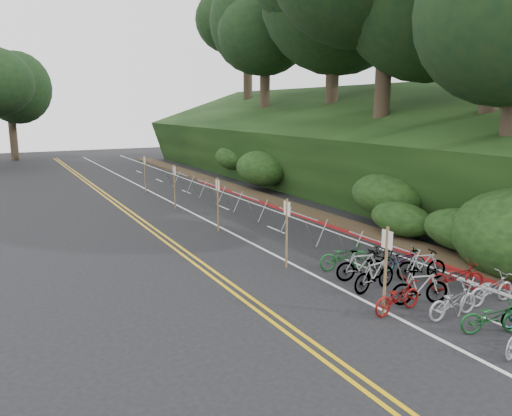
{
  "coord_description": "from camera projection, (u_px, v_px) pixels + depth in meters",
  "views": [
    {
      "loc": [
        -8.39,
        -9.54,
        5.65
      ],
      "look_at": [
        1.67,
        9.3,
        1.3
      ],
      "focal_mm": 35.0,
      "sensor_mm": 36.0,
      "label": 1
    }
  ],
  "objects": [
    {
      "name": "ground",
      "position": [
        365.0,
        323.0,
        13.25
      ],
      "size": [
        120.0,
        120.0,
        0.0
      ],
      "primitive_type": "plane",
      "color": "black",
      "rests_on": "ground"
    },
    {
      "name": "road_markings",
      "position": [
        227.0,
        235.0,
        22.27
      ],
      "size": [
        7.47,
        80.0,
        0.01
      ],
      "color": "gold",
      "rests_on": "ground"
    },
    {
      "name": "red_curb",
      "position": [
        299.0,
        215.0,
        26.24
      ],
      "size": [
        0.25,
        28.0,
        0.1
      ],
      "primitive_type": "cube",
      "color": "maroon",
      "rests_on": "ground"
    },
    {
      "name": "embankment",
      "position": [
        332.0,
        151.0,
        35.18
      ],
      "size": [
        14.3,
        48.14,
        9.11
      ],
      "color": "black",
      "rests_on": "ground"
    },
    {
      "name": "tree_cluster",
      "position": [
        273.0,
        9.0,
        34.36
      ],
      "size": [
        33.17,
        54.64,
        19.68
      ],
      "color": "#2D2319",
      "rests_on": "ground"
    },
    {
      "name": "bike_rack_front",
      "position": [
        502.0,
        306.0,
        12.37
      ],
      "size": [
        1.11,
        2.72,
        1.1
      ],
      "color": "gray",
      "rests_on": "ground"
    },
    {
      "name": "bike_racks_rest",
      "position": [
        245.0,
        201.0,
        25.7
      ],
      "size": [
        1.14,
        23.0,
        1.17
      ],
      "color": "gray",
      "rests_on": "ground"
    },
    {
      "name": "signpost_near",
      "position": [
        386.0,
        266.0,
        13.47
      ],
      "size": [
        0.08,
        0.4,
        2.51
      ],
      "color": "brown",
      "rests_on": "ground"
    },
    {
      "name": "signposts_rest",
      "position": [
        194.0,
        191.0,
        25.34
      ],
      "size": [
        0.08,
        18.4,
        2.5
      ],
      "color": "brown",
      "rests_on": "ground"
    },
    {
      "name": "bike_front",
      "position": [
        397.0,
        297.0,
        13.85
      ],
      "size": [
        0.81,
        1.82,
        0.93
      ],
      "primitive_type": "imported",
      "rotation": [
        0.0,
        0.0,
        1.68
      ],
      "color": "maroon",
      "rests_on": "ground"
    },
    {
      "name": "bike_valet",
      "position": [
        433.0,
        281.0,
        15.04
      ],
      "size": [
        3.24,
        8.73,
        1.08
      ],
      "color": "#9E9EA3",
      "rests_on": "ground"
    }
  ]
}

